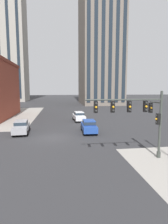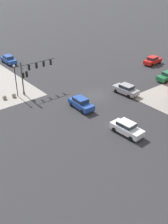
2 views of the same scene
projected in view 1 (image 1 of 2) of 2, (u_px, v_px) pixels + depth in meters
The scene contains 7 objects.
ground_plane at pixel (54, 138), 21.50m from camera, with size 320.00×320.00×0.00m, color #2D2D30.
traffic_signal_main at pixel (141, 115), 14.81m from camera, with size 6.39×2.09×5.57m.
car_main_northbound_near at pixel (79, 116), 32.74m from camera, with size 2.10×4.50×1.68m.
car_cross_eastbound at pixel (89, 126), 24.02m from camera, with size 2.00×4.46×1.68m.
car_parked_curb at pixel (21, 126), 23.53m from camera, with size 2.13×4.52×1.68m.
residential_tower_skyline_right at pixel (100, 21), 67.68m from camera, with size 14.66×20.33×61.90m.
residential_tower_skyline_left at pixel (2, 16), 82.03m from camera, with size 20.21×14.59×77.27m.
Camera 1 is at (0.68, -21.24, 5.72)m, focal length 29.22 mm.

